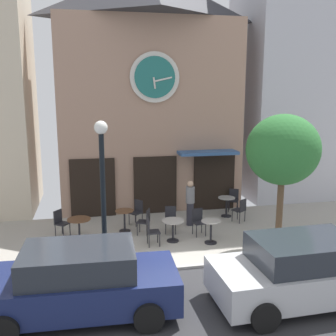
# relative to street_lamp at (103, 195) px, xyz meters

# --- Properties ---
(ground_plane) EXTENTS (27.68, 11.69, 0.13)m
(ground_plane) POSITION_rel_street_lamp_xyz_m (1.99, -1.22, -2.11)
(ground_plane) COLOR #9E998E
(clock_building) EXTENTS (7.36, 4.35, 9.64)m
(clock_building) POSITION_rel_street_lamp_xyz_m (2.21, 6.08, 2.91)
(clock_building) COLOR #9E7A66
(clock_building) RESTS_ON ground_plane
(neighbor_building_right) EXTENTS (6.95, 4.19, 12.97)m
(neighbor_building_right) POSITION_rel_street_lamp_xyz_m (10.09, 6.70, 4.40)
(neighbor_building_right) COLOR #B2B2BC
(neighbor_building_right) RESTS_ON ground_plane
(street_lamp) EXTENTS (0.36, 0.36, 4.10)m
(street_lamp) POSITION_rel_street_lamp_xyz_m (0.00, 0.00, 0.00)
(street_lamp) COLOR black
(street_lamp) RESTS_ON ground_plane
(street_tree) EXTENTS (2.26, 2.03, 4.19)m
(street_tree) POSITION_rel_street_lamp_xyz_m (5.40, 0.31, 1.02)
(street_tree) COLOR brown
(street_tree) RESTS_ON ground_plane
(cafe_table_near_door) EXTENTS (0.77, 0.77, 0.72)m
(cafe_table_near_door) POSITION_rel_street_lamp_xyz_m (-0.75, 2.20, -1.55)
(cafe_table_near_door) COLOR black
(cafe_table_near_door) RESTS_ON ground_plane
(cafe_table_leftmost) EXTENTS (0.64, 0.64, 0.77)m
(cafe_table_leftmost) POSITION_rel_street_lamp_xyz_m (0.79, 2.67, -1.56)
(cafe_table_leftmost) COLOR black
(cafe_table_leftmost) RESTS_ON ground_plane
(cafe_table_near_curb) EXTENTS (0.74, 0.74, 0.72)m
(cafe_table_near_curb) POSITION_rel_street_lamp_xyz_m (2.26, 1.45, -1.56)
(cafe_table_near_curb) COLOR black
(cafe_table_near_curb) RESTS_ON ground_plane
(cafe_table_center_right) EXTENTS (0.63, 0.63, 0.76)m
(cafe_table_center_right) POSITION_rel_street_lamp_xyz_m (3.43, 1.06, -1.58)
(cafe_table_center_right) COLOR black
(cafe_table_center_right) RESTS_ON ground_plane
(cafe_table_center) EXTENTS (0.66, 0.66, 0.77)m
(cafe_table_center) POSITION_rel_street_lamp_xyz_m (4.86, 3.55, -1.56)
(cafe_table_center) COLOR black
(cafe_table_center) RESTS_ON ground_plane
(cafe_chair_left_end) EXTENTS (0.54, 0.54, 0.90)m
(cafe_chair_left_end) POSITION_rel_street_lamp_xyz_m (5.39, 4.20, -1.55)
(cafe_chair_left_end) COLOR black
(cafe_chair_left_end) RESTS_ON ground_plane
(cafe_chair_mid_row) EXTENTS (0.56, 0.56, 0.90)m
(cafe_chair_mid_row) POSITION_rel_street_lamp_xyz_m (1.31, 3.36, -1.55)
(cafe_chair_mid_row) COLOR black
(cafe_chair_mid_row) RESTS_ON ground_plane
(cafe_chair_corner) EXTENTS (0.45, 0.45, 0.90)m
(cafe_chair_corner) POSITION_rel_street_lamp_xyz_m (3.24, 1.89, -1.55)
(cafe_chair_corner) COLOR black
(cafe_chair_corner) RESTS_ON ground_plane
(cafe_chair_facing_wall) EXTENTS (0.56, 0.56, 0.90)m
(cafe_chair_facing_wall) POSITION_rel_street_lamp_xyz_m (-1.38, 2.67, -1.55)
(cafe_chair_facing_wall) COLOR black
(cafe_chair_facing_wall) RESTS_ON ground_plane
(cafe_chair_under_awning) EXTENTS (0.52, 0.52, 0.90)m
(cafe_chair_under_awning) POSITION_rel_street_lamp_xyz_m (1.47, 2.23, -1.55)
(cafe_chair_under_awning) COLOR black
(cafe_chair_under_awning) RESTS_ON ground_plane
(cafe_chair_curbside) EXTENTS (0.41, 0.41, 0.90)m
(cafe_chair_curbside) POSITION_rel_street_lamp_xyz_m (1.49, 1.24, -1.55)
(cafe_chair_curbside) COLOR black
(cafe_chair_curbside) RESTS_ON ground_plane
(cafe_chair_right_end) EXTENTS (0.47, 0.47, 0.90)m
(cafe_chair_right_end) POSITION_rel_street_lamp_xyz_m (2.36, 2.32, -1.55)
(cafe_chair_right_end) COLOR black
(cafe_chair_right_end) RESTS_ON ground_plane
(cafe_chair_near_lamp) EXTENTS (0.55, 0.55, 0.90)m
(cafe_chair_near_lamp) POSITION_rel_street_lamp_xyz_m (5.14, 2.81, -1.55)
(cafe_chair_near_lamp) COLOR black
(cafe_chair_near_lamp) RESTS_ON ground_plane
(pedestrian_grey) EXTENTS (0.44, 0.44, 1.67)m
(pedestrian_grey) POSITION_rel_street_lamp_xyz_m (3.20, 2.86, -1.22)
(pedestrian_grey) COLOR #2D2D38
(pedestrian_grey) RESTS_ON ground_plane
(parked_car_navy) EXTENTS (4.37, 2.15, 1.55)m
(parked_car_navy) POSITION_rel_street_lamp_xyz_m (-0.64, -2.29, -1.32)
(parked_car_navy) COLOR navy
(parked_car_navy) RESTS_ON ground_plane
(parked_car_silver) EXTENTS (4.35, 2.12, 1.55)m
(parked_car_silver) POSITION_rel_street_lamp_xyz_m (4.47, -2.77, -1.32)
(parked_car_silver) COLOR #B7BABF
(parked_car_silver) RESTS_ON ground_plane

